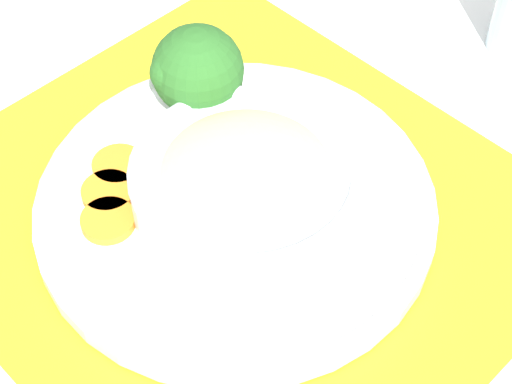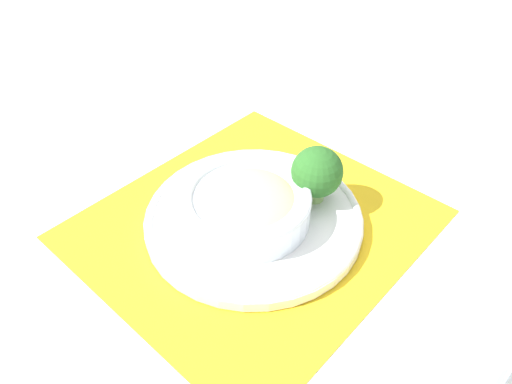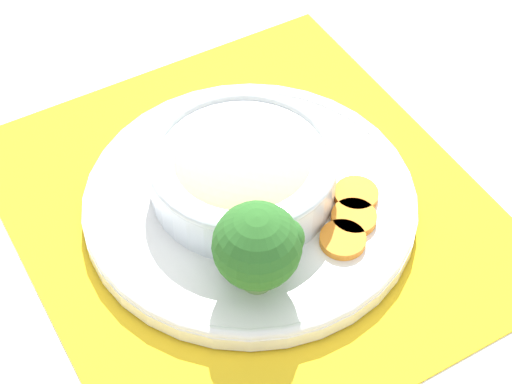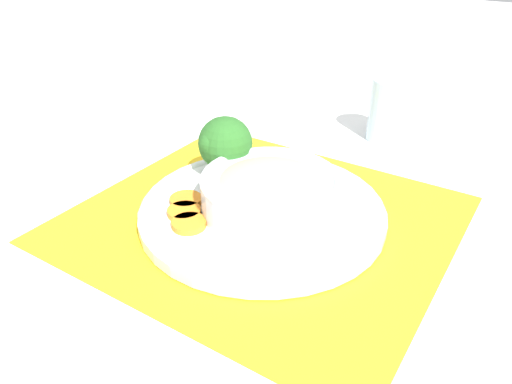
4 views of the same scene
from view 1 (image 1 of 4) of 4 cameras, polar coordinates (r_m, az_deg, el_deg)
ground_plane at (r=0.69m, az=-1.35°, el=-1.51°), size 4.00×4.00×0.00m
placemat at (r=0.69m, az=-1.35°, el=-1.41°), size 0.46×0.50×0.00m
plate at (r=0.68m, az=-1.37°, el=-0.72°), size 0.32×0.32×0.02m
bowl at (r=0.65m, az=-0.76°, el=0.54°), size 0.18×0.18×0.06m
broccoli_floret at (r=0.71m, az=-3.95°, el=8.05°), size 0.08×0.08×0.09m
carrot_slice_near at (r=0.71m, az=-9.17°, el=1.74°), size 0.04×0.04×0.01m
carrot_slice_middle at (r=0.69m, az=-9.83°, el=-0.02°), size 0.04×0.04×0.01m
carrot_slice_far at (r=0.67m, az=-9.84°, el=-1.90°), size 0.04×0.04×0.01m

